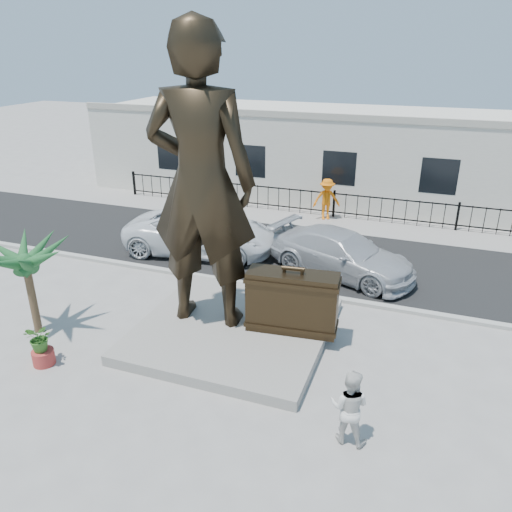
{
  "coord_description": "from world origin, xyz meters",
  "views": [
    {
      "loc": [
        4.3,
        -9.8,
        7.68
      ],
      "look_at": [
        0.0,
        2.0,
        2.3
      ],
      "focal_mm": 35.0,
      "sensor_mm": 36.0,
      "label": 1
    }
  ],
  "objects": [
    {
      "name": "ground",
      "position": [
        0.0,
        0.0,
        0.0
      ],
      "size": [
        100.0,
        100.0,
        0.0
      ],
      "primitive_type": "plane",
      "color": "#9E9991",
      "rests_on": "ground"
    },
    {
      "name": "street",
      "position": [
        0.0,
        8.0,
        0.01
      ],
      "size": [
        40.0,
        7.0,
        0.01
      ],
      "primitive_type": "cube",
      "color": "black",
      "rests_on": "ground"
    },
    {
      "name": "curb",
      "position": [
        0.0,
        4.5,
        0.06
      ],
      "size": [
        40.0,
        0.25,
        0.12
      ],
      "primitive_type": "cube",
      "color": "#A5A399",
      "rests_on": "ground"
    },
    {
      "name": "far_sidewalk",
      "position": [
        0.0,
        12.0,
        0.01
      ],
      "size": [
        40.0,
        2.5,
        0.02
      ],
      "primitive_type": "cube",
      "color": "#9E9991",
      "rests_on": "ground"
    },
    {
      "name": "plinth",
      "position": [
        -0.5,
        1.5,
        0.15
      ],
      "size": [
        5.2,
        5.2,
        0.3
      ],
      "primitive_type": "cube",
      "color": "gray",
      "rests_on": "ground"
    },
    {
      "name": "fence",
      "position": [
        0.0,
        12.8,
        0.6
      ],
      "size": [
        22.0,
        0.1,
        1.2
      ],
      "primitive_type": "cube",
      "color": "black",
      "rests_on": "ground"
    },
    {
      "name": "building",
      "position": [
        0.0,
        17.0,
        2.2
      ],
      "size": [
        28.0,
        7.0,
        4.4
      ],
      "primitive_type": "cube",
      "color": "silver",
      "rests_on": "ground"
    },
    {
      "name": "statue",
      "position": [
        -1.4,
        1.66,
        4.32
      ],
      "size": [
        3.13,
        2.25,
        8.04
      ],
      "primitive_type": "imported",
      "rotation": [
        0.0,
        0.0,
        3.26
      ],
      "color": "black",
      "rests_on": "plinth"
    },
    {
      "name": "suitcase",
      "position": [
        1.11,
        1.83,
        1.17
      ],
      "size": [
        2.53,
        1.03,
        1.73
      ],
      "primitive_type": "cube",
      "rotation": [
        0.0,
        0.0,
        0.1
      ],
      "color": "black",
      "rests_on": "plinth"
    },
    {
      "name": "tourist",
      "position": [
        3.31,
        -1.52,
        0.85
      ],
      "size": [
        0.85,
        0.67,
        1.7
      ],
      "primitive_type": "imported",
      "rotation": [
        0.0,
        0.0,
        3.11
      ],
      "color": "silver",
      "rests_on": "ground"
    },
    {
      "name": "car_white",
      "position": [
        -4.0,
        6.7,
        0.83
      ],
      "size": [
        6.19,
        3.42,
        1.64
      ],
      "primitive_type": "imported",
      "rotation": [
        0.0,
        0.0,
        1.69
      ],
      "color": "white",
      "rests_on": "street"
    },
    {
      "name": "car_silver",
      "position": [
        1.58,
        6.56,
        0.79
      ],
      "size": [
        5.76,
        3.77,
        1.55
      ],
      "primitive_type": "imported",
      "rotation": [
        0.0,
        0.0,
        1.25
      ],
      "color": "#B3B5B8",
      "rests_on": "street"
    },
    {
      "name": "worker",
      "position": [
        -0.26,
        12.31,
        0.99
      ],
      "size": [
        1.43,
        1.15,
        1.93
      ],
      "primitive_type": "imported",
      "rotation": [
        0.0,
        0.0,
        0.4
      ],
      "color": "orange",
      "rests_on": "far_sidewalk"
    },
    {
      "name": "palm_tree",
      "position": [
        -5.86,
        -0.29,
        0.0
      ],
      "size": [
        1.8,
        1.8,
        3.2
      ],
      "primitive_type": null,
      "color": "#1B4C23",
      "rests_on": "ground"
    },
    {
      "name": "planter",
      "position": [
        -4.57,
        -1.52,
        0.2
      ],
      "size": [
        0.56,
        0.56,
        0.4
      ],
      "primitive_type": "cylinder",
      "color": "#A9322C",
      "rests_on": "ground"
    },
    {
      "name": "shrub",
      "position": [
        -4.57,
        -1.52,
        0.78
      ],
      "size": [
        0.77,
        0.7,
        0.75
      ],
      "primitive_type": "imported",
      "rotation": [
        0.0,
        0.0,
        -0.17
      ],
      "color": "#316420",
      "rests_on": "planter"
    }
  ]
}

